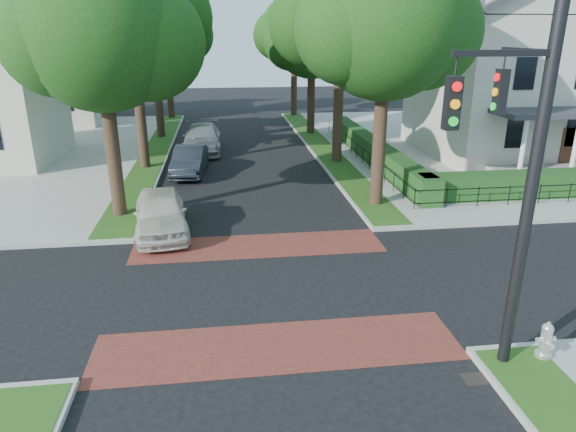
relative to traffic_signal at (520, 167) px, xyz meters
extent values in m
plane|color=black|center=(-4.89, 4.41, -4.71)|extent=(120.00, 120.00, 0.00)
cube|color=gray|center=(14.61, 23.41, -4.63)|extent=(30.00, 30.00, 0.15)
cube|color=maroon|center=(-4.89, 7.61, -4.70)|extent=(9.00, 2.20, 0.01)
cube|color=maroon|center=(-4.89, 1.21, -4.70)|extent=(9.00, 2.20, 0.01)
cube|color=black|center=(-0.59, -0.59, -4.70)|extent=(0.65, 0.45, 0.01)
cube|color=#214F16|center=(0.51, 23.51, -4.55)|extent=(1.60, 29.80, 0.02)
cube|color=#214F16|center=(-10.29, 23.51, -4.55)|extent=(1.60, 29.80, 0.02)
cylinder|color=black|center=(0.61, 11.41, -0.88)|extent=(0.56, 0.56, 7.35)
sphere|color=#0E3410|center=(0.61, 11.41, 3.00)|extent=(6.20, 6.20, 6.20)
sphere|color=#0E3410|center=(2.32, 11.71, 2.60)|extent=(4.65, 4.65, 4.65)
sphere|color=#0E3410|center=(-0.94, 11.21, 2.70)|extent=(4.34, 4.34, 4.34)
sphere|color=#0E3410|center=(0.71, 12.96, 3.50)|extent=(4.03, 4.03, 4.03)
cylinder|color=black|center=(0.61, 19.41, -0.71)|extent=(0.56, 0.56, 7.70)
sphere|color=#0E3410|center=(0.61, 19.41, 3.36)|extent=(6.60, 6.60, 6.60)
sphere|color=#0E3410|center=(2.43, 19.71, 2.96)|extent=(4.95, 4.95, 4.95)
sphere|color=#0E3410|center=(-1.04, 19.21, 3.06)|extent=(4.62, 4.62, 4.62)
sphere|color=#0E3410|center=(0.71, 21.06, 3.86)|extent=(4.29, 4.29, 4.29)
cylinder|color=black|center=(0.61, 28.41, -1.23)|extent=(0.56, 0.56, 6.65)
sphere|color=#0E3410|center=(0.61, 28.41, 2.28)|extent=(5.80, 5.80, 5.80)
sphere|color=#0E3410|center=(2.21, 28.71, 1.88)|extent=(4.35, 4.35, 4.35)
sphere|color=#0E3410|center=(-0.84, 28.21, 1.98)|extent=(4.06, 4.06, 4.06)
sphere|color=#0E3410|center=(0.71, 29.86, 2.78)|extent=(3.77, 3.77, 3.77)
cylinder|color=black|center=(0.61, 37.41, -1.06)|extent=(0.56, 0.56, 7.00)
sphere|color=#0E3410|center=(0.61, 37.41, 2.64)|extent=(6.00, 6.00, 6.00)
sphere|color=#0E3410|center=(2.26, 37.71, 2.24)|extent=(4.50, 4.50, 4.50)
sphere|color=#0E3410|center=(-0.89, 37.21, 2.34)|extent=(4.20, 4.20, 4.20)
sphere|color=#0E3410|center=(0.71, 38.91, 3.14)|extent=(3.90, 3.90, 3.90)
cylinder|color=black|center=(-10.39, 11.41, -1.06)|extent=(0.56, 0.56, 7.00)
sphere|color=#0E3410|center=(-10.39, 11.41, 2.64)|extent=(6.00, 6.00, 6.00)
sphere|color=#0E3410|center=(-8.74, 11.71, 2.24)|extent=(4.50, 4.50, 4.50)
sphere|color=#0E3410|center=(-11.89, 11.21, 2.34)|extent=(4.20, 4.20, 4.20)
sphere|color=#0E3410|center=(-10.29, 12.91, 3.14)|extent=(3.90, 3.90, 3.90)
cylinder|color=black|center=(-10.39, 19.41, -0.53)|extent=(0.56, 0.56, 8.05)
sphere|color=#0E3410|center=(-10.39, 19.41, 3.72)|extent=(6.40, 6.40, 6.40)
sphere|color=#0E3410|center=(-8.63, 19.71, 3.32)|extent=(4.80, 4.80, 4.80)
sphere|color=#0E3410|center=(-11.99, 19.21, 3.42)|extent=(4.48, 4.48, 4.48)
sphere|color=#0E3410|center=(-10.29, 21.01, 4.22)|extent=(4.16, 4.16, 4.16)
cylinder|color=black|center=(-10.39, 28.41, -1.13)|extent=(0.56, 0.56, 6.86)
sphere|color=#0E3410|center=(-10.39, 28.41, 2.50)|extent=(5.60, 5.60, 5.60)
sphere|color=#0E3410|center=(-8.85, 28.71, 2.10)|extent=(4.20, 4.20, 4.20)
sphere|color=#0E3410|center=(-11.79, 28.21, 2.20)|extent=(3.92, 3.92, 3.92)
sphere|color=#0E3410|center=(-10.29, 29.81, 3.00)|extent=(3.64, 3.64, 3.64)
cylinder|color=black|center=(-10.39, 37.41, -0.99)|extent=(0.56, 0.56, 7.14)
sphere|color=#0E3410|center=(-10.39, 37.41, 2.79)|extent=(6.20, 6.20, 6.20)
sphere|color=#0E3410|center=(-8.68, 37.71, 2.39)|extent=(4.65, 4.65, 4.65)
sphere|color=#0E3410|center=(-11.94, 37.21, 2.49)|extent=(4.34, 4.34, 4.34)
sphere|color=#0E3410|center=(-10.29, 38.96, 3.29)|extent=(4.03, 4.03, 4.03)
cube|color=#143B15|center=(2.81, 19.41, -3.96)|extent=(1.00, 18.00, 1.20)
cube|color=beige|center=(12.61, 20.41, -0.56)|extent=(12.00, 10.00, 8.00)
cylinder|color=white|center=(8.41, 13.26, -2.71)|extent=(0.24, 0.24, 3.00)
cylinder|color=white|center=(11.17, 13.26, -2.71)|extent=(0.24, 0.24, 3.00)
cube|color=beige|center=(-20.39, 36.41, -1.31)|extent=(9.00, 8.00, 6.50)
cube|color=maroon|center=(-17.69, 34.81, 3.76)|extent=(0.80, 0.80, 3.64)
cylinder|color=black|center=(0.21, -0.19, -0.56)|extent=(0.26, 0.26, 8.00)
cube|color=black|center=(-0.79, -0.19, 2.24)|extent=(2.00, 0.12, 0.12)
cube|color=black|center=(0.21, 0.71, 2.24)|extent=(0.12, 1.80, 0.12)
cube|color=black|center=(-1.69, -0.19, 1.34)|extent=(0.28, 0.22, 1.00)
cylinder|color=red|center=(-1.69, -0.32, 1.66)|extent=(0.18, 0.05, 0.18)
cylinder|color=orange|center=(-1.69, -0.32, 1.34)|extent=(0.18, 0.05, 0.18)
cylinder|color=#0CB226|center=(-1.69, -0.32, 1.02)|extent=(0.18, 0.05, 0.18)
cube|color=black|center=(0.21, 1.51, 1.34)|extent=(0.22, 0.28, 1.00)
cylinder|color=red|center=(0.08, 1.51, 1.66)|extent=(0.05, 0.18, 0.18)
cylinder|color=orange|center=(0.08, 1.51, 1.34)|extent=(0.05, 0.18, 0.18)
cylinder|color=#0CB226|center=(0.08, 1.51, 1.02)|extent=(0.05, 0.18, 0.18)
imported|color=beige|center=(-8.49, 9.41, -3.89)|extent=(2.54, 5.00, 1.63)
imported|color=black|center=(-7.82, 18.06, -3.95)|extent=(1.96, 4.68, 1.51)
imported|color=gray|center=(-7.29, 23.69, -3.85)|extent=(2.48, 5.92, 1.71)
cylinder|color=silver|center=(1.21, -0.19, -4.50)|extent=(0.47, 0.47, 0.10)
cylinder|color=silver|center=(1.21, -0.19, -4.14)|extent=(0.31, 0.31, 0.63)
sphere|color=silver|center=(1.21, -0.19, -3.80)|extent=(0.27, 0.27, 0.27)
cylinder|color=silver|center=(1.21, -0.19, -3.68)|extent=(0.09, 0.09, 0.08)
cylinder|color=silver|center=(1.37, -0.19, -4.09)|extent=(0.15, 0.15, 0.12)
cylinder|color=silver|center=(1.04, -0.19, -4.09)|extent=(0.15, 0.15, 0.12)
cylinder|color=silver|center=(1.21, -0.36, -4.14)|extent=(0.19, 0.19, 0.16)
camera|label=1|loc=(-6.03, -9.53, 2.61)|focal=32.00mm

